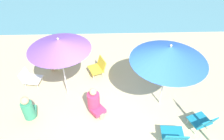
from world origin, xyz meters
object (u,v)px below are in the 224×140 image
(beach_chair_c, at_px, (203,122))
(person_c, at_px, (59,61))
(person_b, at_px, (95,102))
(beach_chair_b, at_px, (98,67))
(umbrella_blue, at_px, (169,54))
(person_a, at_px, (29,109))
(beach_chair_d, at_px, (30,78))
(umbrella_purple, at_px, (59,44))
(beach_chair_a, at_px, (174,136))

(beach_chair_c, distance_m, person_c, 4.88)
(person_b, bearing_deg, beach_chair_b, 139.61)
(umbrella_blue, xyz_separation_m, person_a, (-3.69, -0.56, -1.33))
(umbrella_blue, distance_m, beach_chair_d, 4.50)
(beach_chair_b, bearing_deg, umbrella_purple, 21.01)
(beach_chair_b, xyz_separation_m, person_c, (-1.38, 0.19, 0.13))
(beach_chair_a, xyz_separation_m, person_b, (-1.98, 1.07, 0.13))
(beach_chair_c, distance_m, person_b, 2.91)
(beach_chair_b, bearing_deg, person_a, 24.76)
(beach_chair_c, distance_m, beach_chair_d, 5.37)
(beach_chair_b, relative_size, person_b, 0.79)
(person_a, bearing_deg, umbrella_purple, -50.99)
(person_b, bearing_deg, beach_chair_d, -158.51)
(beach_chair_d, xyz_separation_m, person_b, (2.17, -1.28, 0.15))
(beach_chair_a, xyz_separation_m, beach_chair_c, (0.85, 0.38, 0.04))
(person_a, height_order, person_c, person_a)
(umbrella_purple, distance_m, person_b, 1.85)
(person_a, bearing_deg, beach_chair_a, -114.40)
(umbrella_blue, height_order, beach_chair_c, umbrella_blue)
(umbrella_blue, distance_m, beach_chair_a, 2.04)
(person_c, bearing_deg, person_a, 90.06)
(beach_chair_a, bearing_deg, beach_chair_b, 39.10)
(beach_chair_a, height_order, person_b, person_b)
(umbrella_blue, relative_size, beach_chair_d, 3.12)
(beach_chair_d, bearing_deg, umbrella_blue, -3.89)
(umbrella_purple, distance_m, beach_chair_c, 4.28)
(umbrella_purple, bearing_deg, person_a, -129.01)
(beach_chair_c, relative_size, person_a, 0.69)
(umbrella_blue, relative_size, beach_chair_a, 3.37)
(umbrella_blue, bearing_deg, person_c, 153.83)
(beach_chair_d, xyz_separation_m, person_c, (0.86, 0.63, 0.18))
(person_a, distance_m, person_c, 2.20)
(umbrella_purple, height_order, beach_chair_c, umbrella_purple)
(beach_chair_a, distance_m, beach_chair_d, 4.77)
(umbrella_purple, height_order, umbrella_blue, umbrella_blue)
(umbrella_purple, bearing_deg, beach_chair_d, 159.46)
(person_b, distance_m, person_c, 2.32)
(beach_chair_a, distance_m, person_c, 4.44)
(umbrella_purple, xyz_separation_m, person_a, (-0.85, -1.05, -1.35))
(beach_chair_c, xyz_separation_m, person_a, (-4.57, 0.44, 0.14))
(umbrella_purple, distance_m, umbrella_blue, 2.89)
(beach_chair_b, xyz_separation_m, beach_chair_c, (2.75, -2.41, 0.01))
(umbrella_blue, distance_m, person_a, 3.96)
(umbrella_blue, bearing_deg, person_a, -171.40)
(umbrella_blue, distance_m, beach_chair_c, 1.98)
(beach_chair_b, bearing_deg, person_b, 65.18)
(umbrella_blue, height_order, person_c, umbrella_blue)
(umbrella_blue, xyz_separation_m, person_b, (-1.94, -0.31, -1.38))
(umbrella_purple, bearing_deg, person_b, -41.64)
(beach_chair_a, relative_size, beach_chair_b, 0.87)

